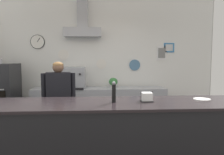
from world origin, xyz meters
TOP-DOWN VIEW (x-y plane):
  - back_wall_assembly at (-0.01, 2.36)m, footprint 5.49×2.60m
  - service_counter at (0.00, -0.27)m, footprint 4.89×0.75m
  - back_prep_counter at (-0.01, 2.11)m, footprint 2.95×0.55m
  - pizza_oven at (-2.08, 1.86)m, footprint 0.67×0.70m
  - shop_worker at (-0.69, 0.89)m, footprint 0.55×0.28m
  - espresso_machine at (-0.58, 2.09)m, footprint 0.50×0.45m
  - potted_oregano at (-0.88, 2.09)m, footprint 0.21×0.21m
  - potted_sage at (0.30, 2.12)m, footprint 0.20×0.20m
  - condiment_plate at (1.22, -0.19)m, footprint 0.20×0.20m
  - napkin_holder at (0.53, -0.23)m, footprint 0.14×0.14m
  - pepper_grinder at (0.14, -0.27)m, footprint 0.05×0.05m

SIDE VIEW (x-z plane):
  - back_prep_counter at x=-0.01m, z-range -0.01..0.90m
  - service_counter at x=0.00m, z-range 0.00..1.07m
  - pizza_oven at x=-2.08m, z-range -0.05..1.51m
  - shop_worker at x=-0.69m, z-range 0.06..1.57m
  - potted_sage at x=0.30m, z-range 0.92..1.15m
  - potted_oregano at x=-0.88m, z-range 0.92..1.16m
  - condiment_plate at x=1.22m, z-range 1.07..1.08m
  - napkin_holder at x=0.53m, z-range 1.06..1.18m
  - espresso_machine at x=-0.58m, z-range 0.90..1.37m
  - pepper_grinder at x=0.14m, z-range 1.07..1.31m
  - back_wall_assembly at x=-0.01m, z-range 0.10..3.19m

